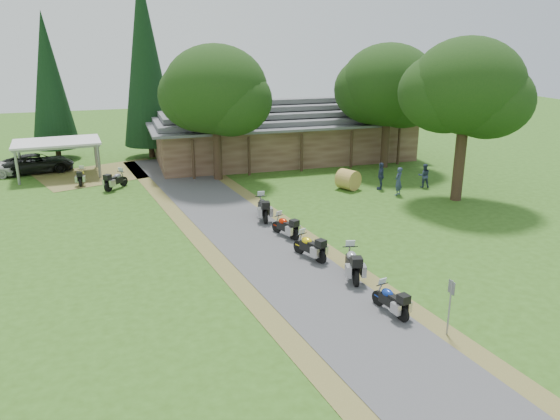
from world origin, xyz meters
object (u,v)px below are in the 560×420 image
object	(u,v)px
motorcycle_row_e	(263,207)
hay_bale	(348,180)
motorcycle_carport_a	(81,176)
motorcycle_row_d	(285,225)
carport	(59,158)
motorcycle_row_a	(390,299)
motorcycle_carport_b	(116,179)
motorcycle_row_c	(310,245)
car_dark_suv	(38,159)
lodge	(284,129)
motorcycle_row_b	(352,262)

from	to	relation	value
motorcycle_row_e	hay_bale	bearing A→B (deg)	-53.28
motorcycle_carport_a	hay_bale	xyz separation A→B (m)	(16.81, -6.51, 0.08)
motorcycle_row_d	hay_bale	world-z (taller)	hay_bale
carport	motorcycle_row_d	bearing A→B (deg)	-59.40
motorcycle_row_d	motorcycle_row_a	bearing A→B (deg)	166.17
motorcycle_carport_b	motorcycle_row_c	bearing A→B (deg)	-108.83
car_dark_suv	motorcycle_row_e	bearing A→B (deg)	-147.66
motorcycle_row_c	motorcycle_carport_a	size ratio (longest dim) A/B	1.11
motorcycle_row_c	lodge	bearing A→B (deg)	-36.04
car_dark_suv	motorcycle_row_b	world-z (taller)	car_dark_suv
lodge	motorcycle_row_c	size ratio (longest dim) A/B	11.51
motorcycle_carport_a	hay_bale	distance (m)	18.03
motorcycle_row_e	car_dark_suv	bearing A→B (deg)	46.17
lodge	car_dark_suv	distance (m)	18.76
motorcycle_row_e	hay_bale	xyz separation A→B (m)	(6.95, 4.20, -0.05)
lodge	motorcycle_row_b	bearing A→B (deg)	-100.22
motorcycle_row_b	motorcycle_row_e	distance (m)	8.58
motorcycle_row_a	carport	bearing A→B (deg)	15.31
motorcycle_carport_b	hay_bale	distance (m)	15.29
motorcycle_row_b	motorcycle_carport_a	bearing A→B (deg)	44.16
motorcycle_row_b	motorcycle_row_c	xyz separation A→B (m)	(-1.01, 2.44, -0.08)
motorcycle_row_d	motorcycle_carport_b	xyz separation A→B (m)	(-8.00, 11.75, 0.04)
lodge	hay_bale	size ratio (longest dim) A/B	16.25
carport	motorcycle_row_b	bearing A→B (deg)	-64.27
motorcycle_row_e	motorcycle_carport_b	xyz separation A→B (m)	(-7.64, 8.78, -0.06)
carport	motorcycle_row_a	xyz separation A→B (m)	(13.06, -25.33, -0.68)
carport	motorcycle_row_c	xyz separation A→B (m)	(12.00, -19.64, -0.63)
lodge	motorcycle_row_e	bearing A→B (deg)	-111.62
motorcycle_row_a	motorcycle_row_e	bearing A→B (deg)	-4.09
motorcycle_row_c	motorcycle_row_a	bearing A→B (deg)	168.66
carport	hay_bale	distance (m)	20.68
motorcycle_carport_a	hay_bale	size ratio (longest dim) A/B	1.27
motorcycle_row_c	motorcycle_row_e	bearing A→B (deg)	-16.61
motorcycle_row_b	motorcycle_row_e	xyz separation A→B (m)	(-1.56, 8.44, -0.01)
carport	motorcycle_row_c	distance (m)	23.02
motorcycle_carport_a	motorcycle_row_b	bearing A→B (deg)	-144.07
motorcycle_row_a	motorcycle_row_b	bearing A→B (deg)	-11.04
car_dark_suv	motorcycle_carport_b	size ratio (longest dim) A/B	2.86
motorcycle_row_a	car_dark_suv	bearing A→B (deg)	16.63
car_dark_suv	motorcycle_row_b	distance (m)	27.76
motorcycle_row_b	motorcycle_row_c	distance (m)	2.64
motorcycle_row_a	motorcycle_carport_a	distance (m)	25.17
motorcycle_row_a	hay_bale	distance (m)	16.76
lodge	motorcycle_carport_a	distance (m)	16.04
lodge	hay_bale	xyz separation A→B (m)	(1.29, -10.08, -1.79)
motorcycle_row_c	motorcycle_carport_b	xyz separation A→B (m)	(-8.20, 14.77, 0.01)
car_dark_suv	hay_bale	bearing A→B (deg)	-127.08
lodge	motorcycle_carport_b	distance (m)	14.51
carport	hay_bale	world-z (taller)	carport
motorcycle_row_a	hay_bale	xyz separation A→B (m)	(5.33, 15.89, 0.07)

